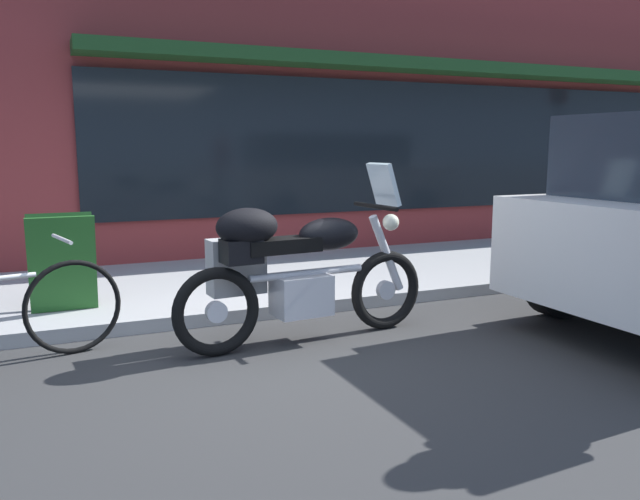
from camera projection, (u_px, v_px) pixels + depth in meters
The scene contains 4 objects.
ground_plane at pixel (279, 361), 4.61m from camera, with size 80.00×80.00×0.00m, color #303030.
storefront_building at pixel (529, 37), 9.90m from camera, with size 19.23×0.90×6.61m.
touring_motorcycle at pixel (291, 267), 4.97m from camera, with size 2.19×0.62×1.42m.
sandwich_board_sign at pixel (62, 263), 5.53m from camera, with size 0.55×0.40×0.84m.
Camera 1 is at (-1.50, -4.17, 1.54)m, focal length 35.58 mm.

